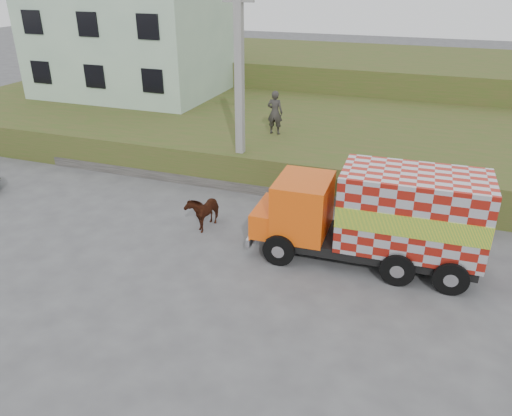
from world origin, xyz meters
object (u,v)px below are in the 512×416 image
at_px(cargo_truck, 379,216).
at_px(cow, 204,210).
at_px(pedestrian, 275,112).
at_px(utility_pole, 240,88).

bearing_deg(cargo_truck, cow, 174.68).
height_order(cargo_truck, pedestrian, pedestrian).
xyz_separation_m(utility_pole, cow, (0.10, -3.79, -3.45)).
bearing_deg(pedestrian, cargo_truck, 128.19).
bearing_deg(pedestrian, utility_pole, 79.78).
xyz_separation_m(cargo_truck, cow, (-5.97, 0.37, -0.95)).
distance_m(cargo_truck, cow, 6.06).
bearing_deg(cargo_truck, pedestrian, 126.43).
height_order(utility_pole, cargo_truck, utility_pole).
height_order(utility_pole, cow, utility_pole).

